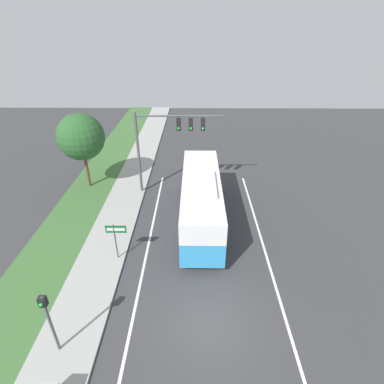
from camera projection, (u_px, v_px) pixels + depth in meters
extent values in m
plane|color=#38383A|center=(209.00, 326.00, 13.75)|extent=(80.00, 80.00, 0.00)
cube|color=#9E9E99|center=(75.00, 324.00, 13.77)|extent=(2.80, 80.00, 0.12)
cube|color=#3D6633|center=(6.00, 323.00, 13.81)|extent=(3.60, 80.00, 0.10)
cube|color=silver|center=(131.00, 325.00, 13.78)|extent=(0.14, 30.00, 0.01)
cube|color=silver|center=(288.00, 327.00, 13.71)|extent=(0.14, 30.00, 0.01)
cube|color=#3393D1|center=(201.00, 207.00, 20.33)|extent=(2.48, 10.05, 1.57)
cube|color=white|center=(201.00, 188.00, 19.62)|extent=(2.48, 10.05, 1.28)
cube|color=black|center=(201.00, 194.00, 19.84)|extent=(2.52, 9.24, 0.97)
cube|color=white|center=(202.00, 184.00, 18.59)|extent=(1.74, 3.52, 0.24)
cylinder|color=black|center=(185.00, 194.00, 23.42)|extent=(0.28, 0.94, 0.94)
cylinder|color=black|center=(215.00, 194.00, 23.40)|extent=(0.28, 0.94, 0.94)
cylinder|color=black|center=(182.00, 245.00, 18.01)|extent=(0.28, 0.94, 0.94)
cylinder|color=black|center=(221.00, 245.00, 17.99)|extent=(0.28, 0.94, 0.94)
cylinder|color=#4C4C51|center=(139.00, 155.00, 23.04)|extent=(0.20, 0.20, 6.53)
cylinder|color=#4C4C51|center=(180.00, 116.00, 21.52)|extent=(6.46, 0.14, 0.14)
cube|color=black|center=(179.00, 124.00, 21.82)|extent=(0.32, 0.28, 0.90)
sphere|color=#1ED838|center=(179.00, 128.00, 21.79)|extent=(0.18, 0.18, 0.18)
cube|color=black|center=(191.00, 124.00, 21.82)|extent=(0.32, 0.28, 0.90)
sphere|color=#1ED838|center=(191.00, 128.00, 21.78)|extent=(0.18, 0.18, 0.18)
cube|color=black|center=(203.00, 124.00, 21.81)|extent=(0.32, 0.28, 0.90)
sphere|color=#1ED838|center=(203.00, 129.00, 21.77)|extent=(0.18, 0.18, 0.18)
cylinder|color=#4C4C51|center=(51.00, 326.00, 11.94)|extent=(0.12, 0.12, 3.24)
cube|color=black|center=(43.00, 302.00, 11.24)|extent=(0.28, 0.24, 0.44)
sphere|color=#1ED838|center=(41.00, 305.00, 11.11)|extent=(0.14, 0.14, 0.14)
cylinder|color=#4C4C51|center=(116.00, 242.00, 17.05)|extent=(0.08, 0.08, 2.45)
cube|color=#145B2D|center=(116.00, 229.00, 16.59)|extent=(1.18, 0.03, 0.49)
cube|color=white|center=(116.00, 229.00, 16.58)|extent=(1.00, 0.01, 0.17)
cylinder|color=brown|center=(87.00, 168.00, 24.59)|extent=(0.24, 0.24, 3.19)
sphere|color=#285628|center=(81.00, 137.00, 23.26)|extent=(3.66, 3.66, 3.66)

